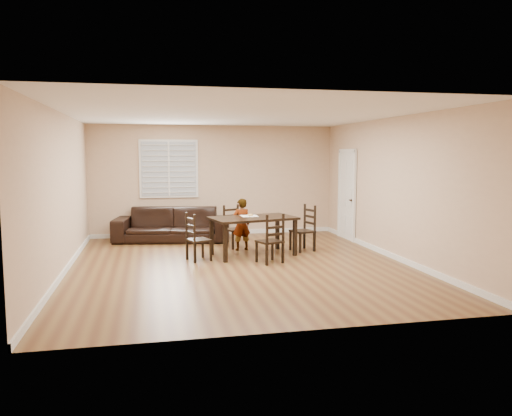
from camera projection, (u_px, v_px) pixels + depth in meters
The scene contains 11 objects.
ground at pixel (239, 265), 9.06m from camera, with size 7.00×7.00×0.00m, color brown.
room at pixel (239, 165), 9.04m from camera, with size 6.04×7.04×2.72m.
dining_table at pixel (253, 221), 9.84m from camera, with size 1.79×1.25×0.77m.
chair_near at pixel (233, 228), 10.79m from camera, with size 0.53×0.52×0.91m.
chair_far at pixel (273, 241), 9.10m from camera, with size 0.53×0.51×0.92m.
chair_left at pixel (194, 239), 9.34m from camera, with size 0.49×0.51×0.90m.
chair_right at pixel (307, 230), 10.39m from camera, with size 0.51×0.52×0.96m.
child at pixel (241, 224), 10.39m from camera, with size 0.40×0.26×1.09m, color gray.
napkin at pixel (249, 216), 10.00m from camera, with size 0.33×0.33×0.00m, color beige.
donut at pixel (250, 215), 10.00m from camera, with size 0.11×0.11×0.04m.
sofa at pixel (172, 224), 11.52m from camera, with size 2.62×1.02×0.76m, color black.
Camera 1 is at (-1.56, -8.76, 2.01)m, focal length 35.00 mm.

